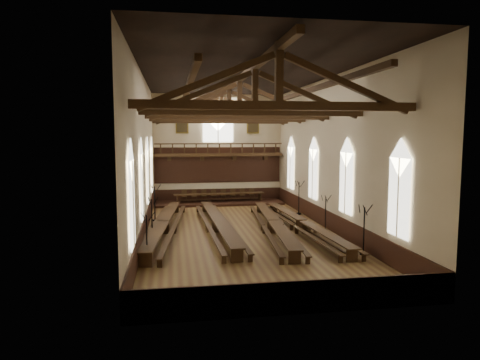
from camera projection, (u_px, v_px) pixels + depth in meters
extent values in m
plane|color=brown|center=(240.00, 232.00, 27.66)|extent=(26.00, 26.00, 0.00)
plane|color=beige|center=(218.00, 148.00, 39.91)|extent=(12.00, 0.00, 12.00)
plane|color=beige|center=(300.00, 172.00, 14.37)|extent=(12.00, 0.00, 12.00)
plane|color=beige|center=(143.00, 155.00, 26.20)|extent=(0.00, 26.00, 26.00)
plane|color=beige|center=(330.00, 154.00, 28.07)|extent=(0.00, 26.00, 26.00)
plane|color=black|center=(240.00, 74.00, 26.62)|extent=(26.00, 26.00, 0.00)
cube|color=#33190F|center=(218.00, 195.00, 40.33)|extent=(11.90, 0.08, 1.20)
cube|color=#33190F|center=(298.00, 297.00, 14.87)|extent=(11.90, 0.08, 1.20)
cube|color=#33190F|center=(146.00, 226.00, 26.67)|extent=(0.08, 25.90, 1.20)
cube|color=#33190F|center=(328.00, 220.00, 28.53)|extent=(0.08, 25.90, 1.20)
cube|color=silver|center=(132.00, 204.00, 17.55)|extent=(0.05, 1.80, 3.60)
cube|color=silver|center=(131.00, 160.00, 17.36)|extent=(0.05, 1.80, 1.80)
cylinder|color=beige|center=(133.00, 204.00, 17.55)|extent=(0.08, 0.08, 3.60)
cube|color=silver|center=(142.00, 187.00, 23.44)|extent=(0.05, 1.80, 3.60)
cube|color=silver|center=(141.00, 154.00, 23.25)|extent=(0.05, 1.80, 1.80)
cylinder|color=beige|center=(143.00, 187.00, 23.45)|extent=(0.08, 0.08, 3.60)
cube|color=silver|center=(148.00, 176.00, 29.33)|extent=(0.05, 1.80, 3.60)
cube|color=silver|center=(148.00, 150.00, 29.15)|extent=(0.05, 1.80, 1.80)
cylinder|color=beige|center=(149.00, 176.00, 29.34)|extent=(0.08, 0.08, 3.60)
cube|color=silver|center=(152.00, 170.00, 35.23)|extent=(0.05, 1.80, 3.60)
cube|color=silver|center=(152.00, 148.00, 35.04)|extent=(0.05, 1.80, 1.80)
cylinder|color=beige|center=(153.00, 170.00, 35.23)|extent=(0.08, 0.08, 3.60)
cube|color=silver|center=(399.00, 198.00, 19.39)|extent=(0.05, 1.80, 3.60)
cube|color=silver|center=(400.00, 158.00, 19.20)|extent=(0.05, 1.80, 1.80)
cylinder|color=beige|center=(398.00, 198.00, 19.38)|extent=(0.08, 0.08, 3.60)
cube|color=silver|center=(346.00, 183.00, 25.28)|extent=(0.05, 1.80, 3.60)
cube|color=silver|center=(347.00, 153.00, 25.09)|extent=(0.05, 1.80, 1.80)
cylinder|color=beige|center=(345.00, 183.00, 25.27)|extent=(0.08, 0.08, 3.60)
cube|color=silver|center=(313.00, 174.00, 31.17)|extent=(0.05, 1.80, 3.60)
cube|color=silver|center=(313.00, 149.00, 30.98)|extent=(0.05, 1.80, 1.80)
cylinder|color=beige|center=(313.00, 174.00, 31.17)|extent=(0.08, 0.08, 3.60)
cube|color=silver|center=(291.00, 168.00, 37.07)|extent=(0.05, 1.80, 3.60)
cube|color=silver|center=(291.00, 147.00, 36.88)|extent=(0.05, 1.80, 1.80)
cylinder|color=beige|center=(290.00, 168.00, 37.06)|extent=(0.08, 0.08, 3.60)
cube|color=silver|center=(218.00, 129.00, 39.62)|extent=(2.80, 0.05, 2.40)
cube|color=silver|center=(218.00, 116.00, 39.50)|extent=(2.80, 0.05, 2.80)
cylinder|color=beige|center=(218.00, 129.00, 39.58)|extent=(0.10, 0.10, 2.40)
cube|color=#3D2B13|center=(219.00, 155.00, 39.33)|extent=(11.80, 1.20, 0.20)
cube|color=#33190F|center=(218.00, 165.00, 40.01)|extent=(11.80, 0.10, 3.30)
cube|color=#3D2B13|center=(219.00, 144.00, 38.69)|extent=(11.60, 0.12, 0.10)
cube|color=#3D2B13|center=(219.00, 154.00, 38.79)|extent=(11.60, 0.12, 0.10)
cube|color=#3D2B13|center=(169.00, 158.00, 39.05)|extent=(0.35, 0.40, 0.50)
cube|color=#3D2B13|center=(202.00, 158.00, 39.52)|extent=(0.35, 0.40, 0.50)
cube|color=#3D2B13|center=(234.00, 157.00, 39.99)|extent=(0.35, 0.40, 0.50)
cube|color=#3D2B13|center=(266.00, 157.00, 40.45)|extent=(0.35, 0.40, 0.50)
cube|color=brown|center=(182.00, 126.00, 39.09)|extent=(1.15, 0.06, 1.45)
cube|color=black|center=(182.00, 126.00, 39.05)|extent=(0.95, 0.04, 1.25)
cube|color=brown|center=(253.00, 126.00, 40.11)|extent=(1.15, 0.06, 1.45)
cube|color=black|center=(253.00, 126.00, 40.08)|extent=(0.95, 0.04, 1.25)
cube|color=#3D2B13|center=(279.00, 106.00, 17.07)|extent=(11.70, 0.35, 0.35)
cube|color=#3D2B13|center=(279.00, 72.00, 16.93)|extent=(0.30, 0.30, 2.40)
cube|color=#3D2B13|center=(206.00, 81.00, 16.52)|extent=(5.44, 0.26, 2.40)
cube|color=#3D2B13|center=(348.00, 84.00, 17.42)|extent=(5.44, 0.26, 2.40)
cube|color=#3D2B13|center=(255.00, 112.00, 21.98)|extent=(11.70, 0.35, 0.35)
cube|color=#3D2B13|center=(255.00, 87.00, 21.84)|extent=(0.30, 0.30, 2.40)
cube|color=#3D2B13|center=(199.00, 94.00, 21.43)|extent=(5.44, 0.26, 2.40)
cube|color=#3D2B13|center=(309.00, 95.00, 22.33)|extent=(5.44, 0.26, 2.40)
cube|color=#3D2B13|center=(240.00, 116.00, 26.89)|extent=(11.70, 0.35, 0.35)
cube|color=#3D2B13|center=(240.00, 95.00, 26.75)|extent=(0.30, 0.30, 2.40)
cube|color=#3D2B13|center=(194.00, 101.00, 26.35)|extent=(5.44, 0.26, 2.40)
cube|color=#3D2B13|center=(284.00, 102.00, 27.24)|extent=(5.44, 0.26, 2.40)
cube|color=#3D2B13|center=(229.00, 119.00, 31.80)|extent=(11.70, 0.35, 0.35)
cube|color=#3D2B13|center=(229.00, 102.00, 31.66)|extent=(0.30, 0.30, 2.40)
cube|color=#3D2B13|center=(190.00, 107.00, 31.26)|extent=(5.44, 0.26, 2.40)
cube|color=#3D2B13|center=(267.00, 107.00, 32.15)|extent=(5.44, 0.26, 2.40)
cube|color=#3D2B13|center=(222.00, 121.00, 36.71)|extent=(11.70, 0.35, 0.35)
cube|color=#3D2B13|center=(221.00, 106.00, 36.57)|extent=(0.30, 0.30, 2.40)
cube|color=#3D2B13|center=(188.00, 111.00, 36.17)|extent=(5.44, 0.26, 2.40)
cube|color=#3D2B13|center=(254.00, 111.00, 37.07)|extent=(5.44, 0.26, 2.40)
cube|color=#3D2B13|center=(186.00, 95.00, 26.23)|extent=(0.25, 25.70, 0.25)
cube|color=#3D2B13|center=(292.00, 96.00, 27.28)|extent=(0.25, 25.70, 0.25)
cube|color=#3D2B13|center=(240.00, 79.00, 26.65)|extent=(0.30, 25.70, 0.30)
cube|color=#3D2B13|center=(163.00, 234.00, 23.59)|extent=(1.54, 7.70, 0.09)
cube|color=#3D2B13|center=(162.00, 259.00, 20.25)|extent=(0.66, 0.15, 0.73)
cube|color=#3D2B13|center=(164.00, 228.00, 27.02)|extent=(0.66, 0.15, 0.73)
cube|color=#3D2B13|center=(163.00, 243.00, 23.65)|extent=(0.78, 6.76, 0.09)
cube|color=#3D2B13|center=(151.00, 240.00, 23.59)|extent=(1.09, 7.65, 0.07)
cube|color=#3D2B13|center=(147.00, 263.00, 20.18)|extent=(0.25, 0.10, 0.43)
cube|color=#3D2B13|center=(153.00, 230.00, 27.05)|extent=(0.25, 0.10, 0.43)
cube|color=#3D2B13|center=(175.00, 240.00, 23.66)|extent=(1.09, 7.65, 0.07)
cube|color=#3D2B13|center=(176.00, 263.00, 20.25)|extent=(0.25, 0.10, 0.43)
cube|color=#3D2B13|center=(175.00, 230.00, 27.13)|extent=(0.25, 0.10, 0.43)
cube|color=#3D2B13|center=(165.00, 211.00, 30.86)|extent=(1.54, 7.70, 0.09)
cube|color=#3D2B13|center=(164.00, 226.00, 27.52)|extent=(0.66, 0.15, 0.73)
cube|color=#3D2B13|center=(166.00, 208.00, 34.29)|extent=(0.66, 0.15, 0.73)
cube|color=#3D2B13|center=(165.00, 218.00, 30.91)|extent=(0.78, 6.76, 0.09)
cube|color=#3D2B13|center=(156.00, 215.00, 30.86)|extent=(1.09, 7.65, 0.07)
cube|color=#3D2B13|center=(154.00, 229.00, 27.44)|extent=(0.25, 0.10, 0.43)
cube|color=#3D2B13|center=(157.00, 210.00, 34.32)|extent=(0.25, 0.10, 0.43)
cube|color=#3D2B13|center=(175.00, 215.00, 30.93)|extent=(1.09, 7.65, 0.07)
cube|color=#3D2B13|center=(175.00, 229.00, 27.52)|extent=(0.25, 0.10, 0.43)
cube|color=#3D2B13|center=(174.00, 210.00, 34.40)|extent=(0.25, 0.10, 0.43)
cube|color=#3D2B13|center=(225.00, 232.00, 24.13)|extent=(0.95, 7.43, 0.08)
cube|color=#3D2B13|center=(233.00, 256.00, 20.90)|extent=(0.63, 0.10, 0.71)
cube|color=#3D2B13|center=(218.00, 227.00, 27.45)|extent=(0.63, 0.10, 0.71)
cube|color=#3D2B13|center=(225.00, 241.00, 24.18)|extent=(0.27, 6.56, 0.08)
cube|color=#3D2B13|center=(213.00, 238.00, 24.04)|extent=(0.51, 7.41, 0.06)
cube|color=#3D2B13|center=(220.00, 260.00, 20.74)|extent=(0.24, 0.08, 0.41)
cube|color=#3D2B13|center=(208.00, 229.00, 27.40)|extent=(0.24, 0.08, 0.41)
cube|color=#3D2B13|center=(236.00, 237.00, 24.28)|extent=(0.51, 7.41, 0.06)
cube|color=#3D2B13|center=(246.00, 258.00, 20.98)|extent=(0.24, 0.08, 0.41)
cube|color=#3D2B13|center=(228.00, 229.00, 27.64)|extent=(0.24, 0.08, 0.41)
cube|color=#3D2B13|center=(212.00, 210.00, 31.40)|extent=(0.95, 7.43, 0.08)
cube|color=#3D2B13|center=(217.00, 225.00, 28.17)|extent=(0.63, 0.10, 0.71)
cube|color=#3D2B13|center=(209.00, 208.00, 34.72)|extent=(0.63, 0.10, 0.71)
cube|color=#3D2B13|center=(212.00, 216.00, 31.45)|extent=(0.27, 6.56, 0.08)
cube|color=#3D2B13|center=(204.00, 214.00, 31.31)|extent=(0.51, 7.41, 0.06)
cube|color=#3D2B13|center=(207.00, 227.00, 28.01)|extent=(0.24, 0.08, 0.41)
cube|color=#3D2B13|center=(200.00, 210.00, 34.66)|extent=(0.24, 0.08, 0.41)
cube|color=#3D2B13|center=(221.00, 214.00, 31.55)|extent=(0.51, 7.41, 0.06)
cube|color=#3D2B13|center=(227.00, 227.00, 28.25)|extent=(0.24, 0.08, 0.41)
cube|color=#3D2B13|center=(217.00, 209.00, 34.90)|extent=(0.24, 0.08, 0.41)
cube|color=#3D2B13|center=(289.00, 234.00, 23.92)|extent=(1.34, 7.28, 0.08)
cube|color=#3D2B13|center=(307.00, 257.00, 20.76)|extent=(0.62, 0.14, 0.69)
cube|color=#3D2B13|center=(275.00, 228.00, 27.16)|extent=(0.62, 0.14, 0.69)
cube|color=#3D2B13|center=(289.00, 242.00, 23.97)|extent=(0.63, 6.40, 0.08)
cube|color=#3D2B13|center=(278.00, 239.00, 23.90)|extent=(0.91, 7.24, 0.06)
cube|color=#3D2B13|center=(294.00, 260.00, 20.68)|extent=(0.24, 0.09, 0.40)
cube|color=#3D2B13|center=(265.00, 230.00, 27.18)|extent=(0.24, 0.09, 0.40)
cube|color=#3D2B13|center=(300.00, 239.00, 23.99)|extent=(0.91, 7.24, 0.06)
cube|color=#3D2B13|center=(320.00, 260.00, 20.77)|extent=(0.24, 0.09, 0.40)
cube|color=#3D2B13|center=(285.00, 230.00, 27.27)|extent=(0.24, 0.09, 0.40)
cube|color=#3D2B13|center=(262.00, 211.00, 31.19)|extent=(1.34, 7.28, 0.08)
cube|color=#3D2B13|center=(272.00, 225.00, 28.03)|extent=(0.62, 0.14, 0.69)
cube|color=#3D2B13|center=(253.00, 208.00, 34.43)|extent=(0.62, 0.14, 0.69)
cube|color=#3D2B13|center=(262.00, 217.00, 31.23)|extent=(0.63, 6.40, 0.08)
cube|color=#3D2B13|center=(253.00, 215.00, 31.17)|extent=(0.91, 7.24, 0.06)
cube|color=#3D2B13|center=(262.00, 228.00, 27.94)|extent=(0.24, 0.09, 0.40)
cube|color=#3D2B13|center=(245.00, 210.00, 34.45)|extent=(0.24, 0.09, 0.40)
cube|color=#3D2B13|center=(270.00, 215.00, 31.26)|extent=(0.91, 7.24, 0.06)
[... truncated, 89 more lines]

